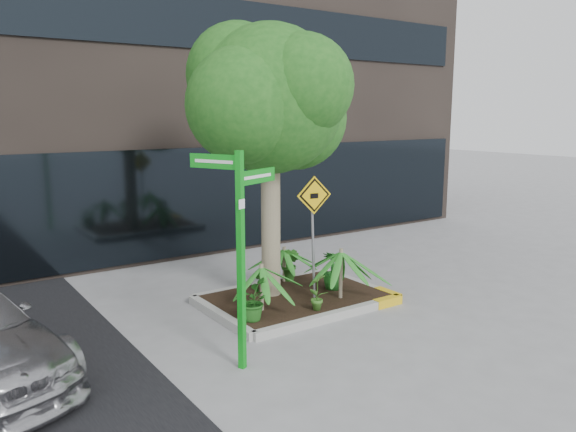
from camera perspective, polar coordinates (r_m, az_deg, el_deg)
ground at (r=10.32m, az=0.86°, el=-9.47°), size 80.00×80.00×0.00m
planter at (r=10.63m, az=1.03°, el=-8.30°), size 3.35×2.36×0.15m
tree at (r=10.18m, az=-1.90°, el=11.75°), size 3.42×3.04×5.13m
palm_front at (r=10.28m, az=5.42°, el=-3.65°), size 1.05×1.05×1.17m
palm_left at (r=9.64m, az=-2.72°, el=-5.21°), size 0.92×0.92×1.02m
palm_back at (r=11.30m, az=-0.39°, el=-3.38°), size 0.81×0.81×0.90m
shrub_a at (r=9.33m, az=-3.79°, el=-8.57°), size 0.80×0.80×0.65m
shrub_b at (r=10.92m, az=4.64°, el=-5.49°), size 0.57×0.57×0.75m
shrub_c at (r=9.77m, az=2.98°, el=-7.63°), size 0.42×0.42×0.67m
shrub_d at (r=11.40m, az=0.23°, el=-4.92°), size 0.49×0.49×0.70m
street_sign_post at (r=7.62m, az=-4.95°, el=-2.01°), size 1.12×0.84×3.03m
cattle_sign at (r=10.18m, az=2.62°, el=-0.00°), size 0.69×0.20×2.25m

